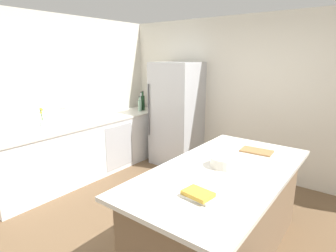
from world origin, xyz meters
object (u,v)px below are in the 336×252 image
Objects in this scene: flower_vase at (43,124)px; vinegar_bottle at (150,103)px; cutting_board at (257,151)px; wine_bottle at (143,102)px; gin_bottle at (140,105)px; kitchen_island at (221,211)px; soda_bottle at (141,102)px; mixing_bowl at (224,162)px; sink_faucet at (62,116)px; cookbook_stack at (198,195)px; refrigerator at (177,114)px.

vinegar_bottle is (0.07, 2.22, 0.02)m from flower_vase.
vinegar_bottle reaches higher than cutting_board.
wine_bottle reaches higher than gin_bottle.
cutting_board is (0.07, 0.68, 0.46)m from kitchen_island.
soda_bottle reaches higher than kitchen_island.
cutting_board is (0.10, 0.61, -0.04)m from mixing_bowl.
sink_faucet is 1.68m from wine_bottle.
gin_bottle is at bearing 148.26° from kitchen_island.
cookbook_stack is 0.69m from mixing_bowl.
flower_vase is 2.03m from wine_bottle.
vinegar_bottle is at bearing 84.89° from wine_bottle.
soda_bottle is (-0.91, 0.04, 0.13)m from refrigerator.
wine_bottle reaches higher than flower_vase.
sink_faucet is at bearing -117.96° from refrigerator.
kitchen_island is 2.53m from refrigerator.
sink_faucet is 0.37m from flower_vase.
sink_faucet is at bearing 179.85° from kitchen_island.
wine_bottle is 3.02m from mixing_bowl.
kitchen_island is at bearing -33.15° from wine_bottle.
kitchen_island is 3.23m from vinegar_bottle.
cutting_board is at bearing -21.50° from soda_bottle.
sink_faucet is 0.88× the size of soda_bottle.
cookbook_stack is at bearing -89.34° from cutting_board.
refrigerator reaches higher than flower_vase.
refrigerator reaches higher than mixing_bowl.
wine_bottle reaches higher than cookbook_stack.
gin_bottle is (-0.79, -0.13, 0.11)m from refrigerator.
cutting_board is at bearing 83.72° from kitchen_island.
sink_faucet is 2.86m from cutting_board.
soda_bottle reaches higher than cutting_board.
flower_vase is at bearing -79.17° from sink_faucet.
refrigerator is 5.49× the size of soda_bottle.
kitchen_island is 7.63× the size of gin_bottle.
refrigerator reaches higher than gin_bottle.
sink_faucet is 0.89× the size of flower_vase.
vinegar_bottle reaches higher than sink_faucet.
cutting_board reaches higher than kitchen_island.
wine_bottle is 1.57× the size of cookbook_stack.
sink_faucet reaches higher than cutting_board.
mixing_bowl is (2.55, -1.62, -0.12)m from wine_bottle.
cutting_board is (2.64, -1.19, -0.12)m from vinegar_bottle.
kitchen_island is 9.08× the size of cookbook_stack.
cookbook_stack is at bearing -12.55° from sink_faucet.
mixing_bowl is (2.55, -1.53, -0.08)m from gin_bottle.
kitchen_island is at bearing -31.74° from gin_bottle.
mixing_bowl is 0.62m from cutting_board.
wine_bottle is 1.06× the size of cutting_board.
wine_bottle is at bearing 88.39° from flower_vase.
wine_bottle is (-2.58, 1.68, 0.62)m from kitchen_island.
wine_bottle is (0.13, 1.68, -0.00)m from sink_faucet.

